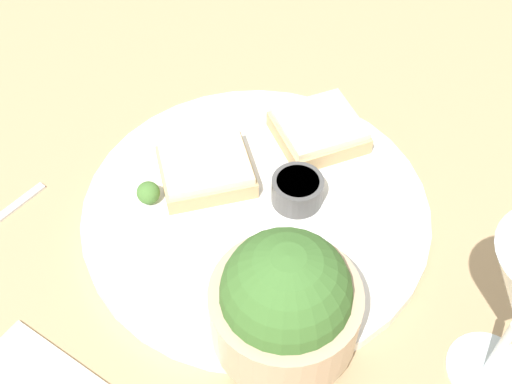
% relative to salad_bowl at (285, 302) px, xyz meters
% --- Properties ---
extents(ground_plane, '(4.00, 4.00, 0.00)m').
position_rel_salad_bowl_xyz_m(ground_plane, '(-0.09, -0.09, -0.06)').
color(ground_plane, tan).
extents(dinner_plate, '(0.33, 0.33, 0.01)m').
position_rel_salad_bowl_xyz_m(dinner_plate, '(-0.09, -0.09, -0.05)').
color(dinner_plate, white).
rests_on(dinner_plate, ground_plane).
extents(salad_bowl, '(0.12, 0.12, 0.11)m').
position_rel_salad_bowl_xyz_m(salad_bowl, '(0.00, 0.00, 0.00)').
color(salad_bowl, tan).
rests_on(salad_bowl, dinner_plate).
extents(sauce_ramekin, '(0.05, 0.05, 0.03)m').
position_rel_salad_bowl_xyz_m(sauce_ramekin, '(-0.12, -0.07, -0.03)').
color(sauce_ramekin, '#4C4C4C').
rests_on(sauce_ramekin, dinner_plate).
extents(cheese_toast_near, '(0.11, 0.11, 0.03)m').
position_rel_salad_bowl_xyz_m(cheese_toast_near, '(-0.09, -0.15, -0.03)').
color(cheese_toast_near, tan).
rests_on(cheese_toast_near, dinner_plate).
extents(cheese_toast_far, '(0.11, 0.11, 0.03)m').
position_rel_salad_bowl_xyz_m(cheese_toast_far, '(-0.20, -0.09, -0.03)').
color(cheese_toast_far, tan).
rests_on(cheese_toast_far, dinner_plate).
extents(garnish, '(0.02, 0.02, 0.02)m').
position_rel_salad_bowl_xyz_m(garnish, '(-0.04, -0.18, -0.03)').
color(garnish, '#477533').
rests_on(garnish, dinner_plate).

